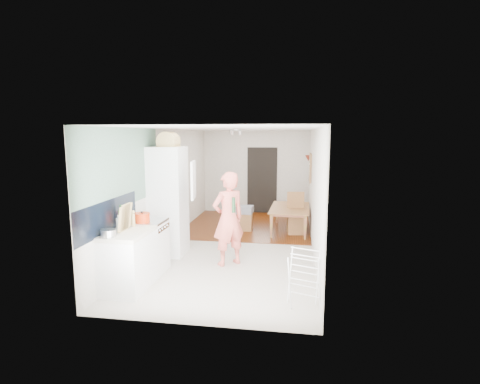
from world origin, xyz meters
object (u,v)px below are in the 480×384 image
(stool, at_px, (245,222))
(drying_rack, at_px, (304,279))
(dining_chair, at_px, (296,213))
(dining_table, at_px, (291,221))
(person, at_px, (228,210))

(stool, height_order, drying_rack, drying_rack)
(dining_chair, xyz_separation_m, stool, (-1.26, 0.11, -0.27))
(dining_table, xyz_separation_m, stool, (-1.13, -0.14, -0.03))
(stool, bearing_deg, drying_rack, -71.11)
(dining_table, height_order, stool, dining_table)
(person, relative_size, drying_rack, 2.52)
(person, relative_size, stool, 4.55)
(person, bearing_deg, dining_chair, -156.34)
(stool, xyz_separation_m, drying_rack, (1.39, -4.05, 0.18))
(dining_table, height_order, drying_rack, drying_rack)
(person, distance_m, dining_table, 2.96)
(person, bearing_deg, dining_table, -151.82)
(person, xyz_separation_m, dining_table, (1.10, 2.64, -0.77))
(dining_table, bearing_deg, drying_rack, -175.03)
(person, xyz_separation_m, drying_rack, (1.35, -1.55, -0.61))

